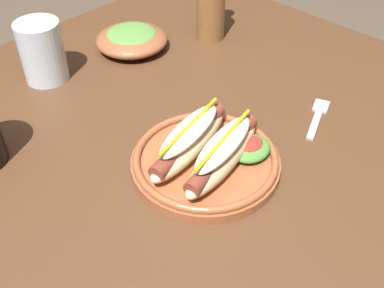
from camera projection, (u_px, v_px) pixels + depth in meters
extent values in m
cube|color=#51331E|center=(167.00, 168.00, 0.77)|extent=(1.23, 1.09, 0.04)
cylinder|color=#51331E|center=(193.00, 103.00, 1.54)|extent=(0.06, 0.06, 0.70)
cylinder|color=#9E5633|center=(205.00, 163.00, 0.74)|extent=(0.24, 0.24, 0.02)
torus|color=#9E5633|center=(206.00, 158.00, 0.73)|extent=(0.23, 0.23, 0.01)
ellipsoid|color=beige|center=(223.00, 157.00, 0.71)|extent=(0.21, 0.09, 0.04)
cylinder|color=brown|center=(223.00, 153.00, 0.71)|extent=(0.19, 0.07, 0.03)
ellipsoid|color=silver|center=(224.00, 144.00, 0.69)|extent=(0.16, 0.08, 0.02)
cylinder|color=yellow|center=(224.00, 139.00, 0.69)|extent=(0.16, 0.04, 0.01)
ellipsoid|color=beige|center=(189.00, 143.00, 0.73)|extent=(0.21, 0.09, 0.04)
cylinder|color=brown|center=(189.00, 139.00, 0.73)|extent=(0.19, 0.07, 0.03)
ellipsoid|color=silver|center=(189.00, 130.00, 0.72)|extent=(0.16, 0.08, 0.02)
cylinder|color=yellow|center=(189.00, 125.00, 0.71)|extent=(0.16, 0.04, 0.01)
ellipsoid|color=#4C8C38|center=(250.00, 149.00, 0.74)|extent=(0.07, 0.06, 0.02)
ellipsoid|color=red|center=(251.00, 144.00, 0.73)|extent=(0.04, 0.04, 0.01)
cube|color=silver|center=(315.00, 125.00, 0.82)|extent=(0.08, 0.04, 0.00)
cube|color=silver|center=(321.00, 106.00, 0.87)|extent=(0.04, 0.04, 0.00)
cylinder|color=silver|center=(43.00, 51.00, 0.90)|extent=(0.09, 0.09, 0.12)
cylinder|color=brown|center=(211.00, 6.00, 1.02)|extent=(0.06, 0.06, 0.15)
ellipsoid|color=brown|center=(132.00, 40.00, 1.02)|extent=(0.16, 0.16, 0.04)
ellipsoid|color=#56893D|center=(131.00, 34.00, 1.01)|extent=(0.11, 0.11, 0.02)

